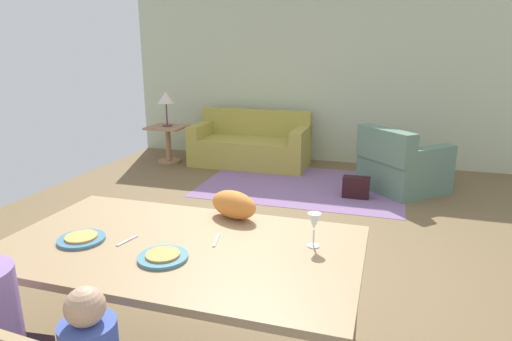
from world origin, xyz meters
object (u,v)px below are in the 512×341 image
dining_table (180,255)px  armchair (401,166)px  handbag (356,187)px  plate_near_child (163,257)px  table_lamp (166,99)px  cat (234,205)px  couch (251,145)px  plate_near_man (82,239)px  wine_glass (314,223)px  side_table (168,139)px

dining_table → armchair: size_ratio=1.58×
dining_table → handbag: size_ratio=5.97×
plate_near_child → table_lamp: table_lamp is taller
cat → couch: size_ratio=0.18×
couch → handbag: couch is taller
plate_near_man → cat: cat is taller
plate_near_man → handbag: (1.22, 3.40, -0.64)m
couch → cat: bearing=-73.8°
table_lamp → wine_glass: bearing=-53.1°
wine_glass → cat: size_ratio=0.58×
cat → table_lamp: table_lamp is taller
side_table → table_lamp: 0.63m
plate_near_child → couch: (-1.02, 4.62, -0.47)m
couch → table_lamp: bearing=-168.7°
plate_near_child → couch: 4.75m
plate_near_man → couch: couch is taller
side_table → table_lamp: bearing=90.0°
cat → armchair: (1.06, 3.31, -0.53)m
plate_near_man → table_lamp: table_lamp is taller
table_lamp → couch: bearing=11.3°
dining_table → armchair: armchair is taller
dining_table → table_lamp: (-2.31, 4.18, 0.31)m
plate_near_child → side_table: 4.95m
plate_near_man → cat: bearing=39.6°
plate_near_child → wine_glass: wine_glass is taller
handbag → plate_near_child: bearing=-101.3°
wine_glass → handbag: wine_glass is taller
dining_table → plate_near_child: 0.19m
cat → handbag: size_ratio=1.00×
plate_near_man → handbag: plate_near_man is taller
plate_near_man → cat: 0.88m
plate_near_man → handbag: 3.67m
plate_near_child → cat: size_ratio=0.78×
table_lamp → dining_table: bearing=-61.1°
handbag → cat: bearing=-100.8°
plate_near_man → plate_near_child: 0.53m
plate_near_man → plate_near_child: bearing=-6.5°
armchair → handbag: size_ratio=3.78×
wine_glass → cat: 0.60m
cat → side_table: cat is taller
plate_near_child → couch: couch is taller
dining_table → cat: size_ratio=5.97×
dining_table → side_table: bearing=118.9°
wine_glass → table_lamp: size_ratio=0.34×
wine_glass → side_table: size_ratio=0.32×
plate_near_man → table_lamp: size_ratio=0.46×
dining_table → plate_near_man: plate_near_man is taller
side_table → handbag: side_table is taller
plate_near_man → wine_glass: 1.26m
dining_table → armchair: 3.95m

